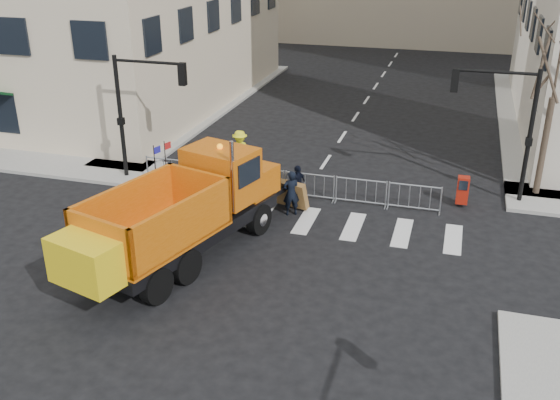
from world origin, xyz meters
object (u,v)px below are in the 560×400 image
(cop_c, at_px, (298,184))
(worker, at_px, (240,151))
(cop_a, at_px, (291,193))
(plow_truck, at_px, (181,211))
(cop_b, at_px, (254,191))
(newspaper_box, at_px, (463,190))

(cop_c, bearing_deg, worker, -109.26)
(cop_a, height_order, worker, worker)
(plow_truck, xyz_separation_m, cop_a, (2.51, 4.39, -0.85))
(cop_b, relative_size, cop_c, 1.20)
(cop_a, xyz_separation_m, worker, (-3.36, 3.62, 0.18))
(cop_b, bearing_deg, newspaper_box, -165.57)
(plow_truck, height_order, worker, plow_truck)
(cop_b, bearing_deg, cop_c, -137.82)
(plow_truck, bearing_deg, worker, 21.94)
(plow_truck, bearing_deg, cop_c, -8.35)
(cop_b, bearing_deg, cop_a, -170.03)
(cop_a, xyz_separation_m, newspaper_box, (6.28, 2.65, -0.19))
(plow_truck, bearing_deg, cop_a, -13.91)
(cop_b, relative_size, newspaper_box, 1.77)
(plow_truck, xyz_separation_m, newspaper_box, (8.79, 7.04, -1.04))
(newspaper_box, bearing_deg, cop_a, -158.56)
(cop_c, distance_m, newspaper_box, 6.50)
(plow_truck, relative_size, cop_c, 6.46)
(cop_a, distance_m, cop_b, 1.41)
(worker, distance_m, newspaper_box, 9.70)
(worker, bearing_deg, cop_a, -46.61)
(cop_c, relative_size, newspaper_box, 1.47)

